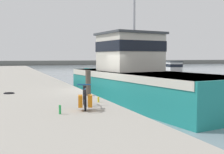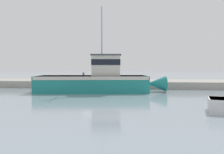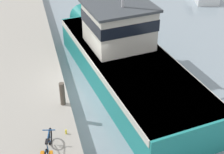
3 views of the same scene
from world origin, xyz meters
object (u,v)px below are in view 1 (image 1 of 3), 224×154
at_px(mooring_post, 88,83).
at_px(water_bottle_on_curb, 98,100).
at_px(fishing_boat_main, 138,78).
at_px(bicycle_touring, 85,98).
at_px(water_bottle_by_bike, 60,110).
at_px(boat_orange_near, 175,74).

relative_size(mooring_post, water_bottle_on_curb, 5.45).
xyz_separation_m(fishing_boat_main, mooring_post, (-3.36, -2.30, 0.04)).
xyz_separation_m(bicycle_touring, water_bottle_by_bike, (-0.86, -0.55, -0.19)).
xyz_separation_m(fishing_boat_main, water_bottle_by_bike, (-5.13, -5.69, -0.35)).
distance_m(fishing_boat_main, boat_orange_near, 15.00).
bearing_deg(water_bottle_on_curb, mooring_post, 85.15).
relative_size(fishing_boat_main, water_bottle_on_curb, 68.54).
distance_m(mooring_post, water_bottle_on_curb, 1.89).
relative_size(bicycle_touring, mooring_post, 1.57).
distance_m(fishing_boat_main, water_bottle_on_curb, 5.44).
bearing_deg(boat_orange_near, water_bottle_by_bike, -116.94).
bearing_deg(bicycle_touring, boat_orange_near, 62.71).
height_order(bicycle_touring, water_bottle_by_bike, bicycle_touring).
distance_m(boat_orange_near, bicycle_touring, 21.67).
bearing_deg(boat_orange_near, bicycle_touring, -116.20).
relative_size(water_bottle_on_curb, water_bottle_by_bike, 0.76).
xyz_separation_m(bicycle_touring, mooring_post, (0.91, 2.84, 0.20)).
bearing_deg(fishing_boat_main, bicycle_touring, -137.46).
distance_m(boat_orange_near, mooring_post, 18.96).
relative_size(boat_orange_near, mooring_post, 7.56).
distance_m(fishing_boat_main, bicycle_touring, 6.68).
bearing_deg(mooring_post, water_bottle_by_bike, -117.57).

